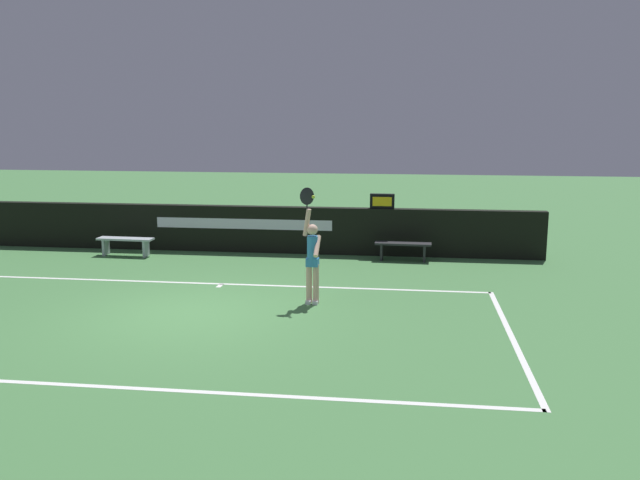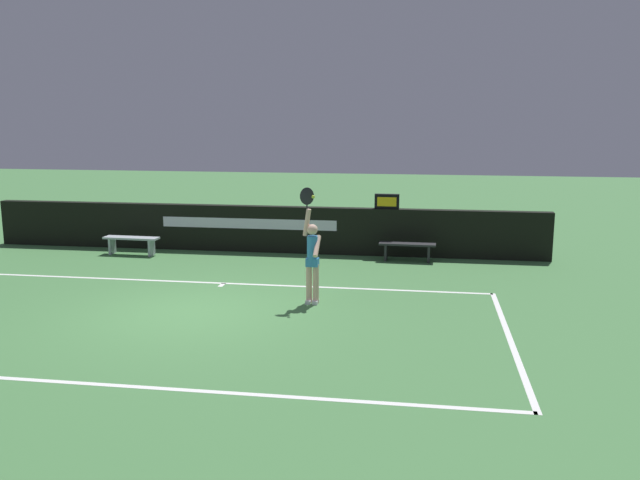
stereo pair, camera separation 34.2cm
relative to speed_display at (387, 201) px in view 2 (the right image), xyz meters
The scene contains 8 objects.
ground_plane 6.80m from the speed_display, 120.71° to the right, with size 60.00×60.00×0.00m, color #447C43.
court_lines 7.34m from the speed_display, 118.14° to the right, with size 11.76×5.79×0.00m.
back_wall 3.49m from the speed_display, behind, with size 15.23×0.29×1.25m.
speed_display is the anchor object (origin of this frame).
tennis_player 4.94m from the speed_display, 104.04° to the right, with size 0.42×0.41×2.32m.
tennis_ball 5.02m from the speed_display, 103.42° to the right, with size 0.06×0.06×0.06m.
courtside_bench_near 6.87m from the speed_display, behind, with size 1.50×0.41×0.48m.
courtside_bench_far 1.37m from the speed_display, 46.61° to the right, with size 1.44×0.41×0.47m.
Camera 2 is at (4.32, -11.63, 3.71)m, focal length 37.32 mm.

